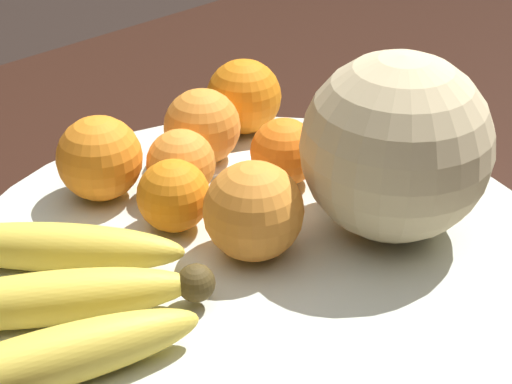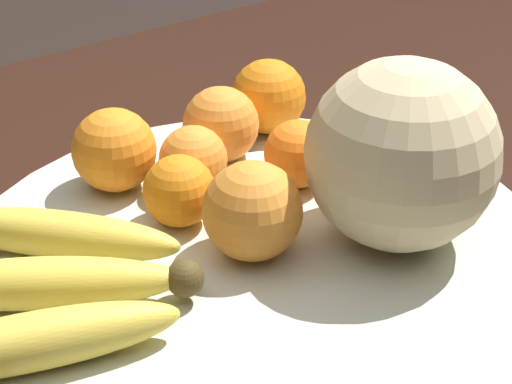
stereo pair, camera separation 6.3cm
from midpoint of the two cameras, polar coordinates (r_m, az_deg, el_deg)
kitchen_table at (r=0.71m, az=1.83°, el=-11.46°), size 1.53×0.99×0.77m
fruit_bowl at (r=0.66m, az=2.73°, el=-4.31°), size 0.47×0.47×0.01m
melon at (r=0.64m, az=12.48°, el=2.37°), size 0.15×0.15×0.15m
banana_bunch at (r=0.60m, az=-10.91°, el=-6.20°), size 0.24×0.23×0.04m
orange_front_left at (r=0.71m, az=-1.70°, el=2.09°), size 0.06×0.06×0.06m
orange_front_right at (r=0.72m, az=5.30°, el=2.47°), size 0.06×0.06×0.06m
orange_mid_center at (r=0.67m, az=-2.49°, el=-0.01°), size 0.06×0.06×0.06m
orange_back_left at (r=0.72m, az=-7.00°, el=2.73°), size 0.07×0.07×0.07m
orange_back_right at (r=0.76m, az=0.00°, el=4.46°), size 0.07×0.07×0.07m
orange_top_small at (r=0.63m, az=2.67°, el=-1.39°), size 0.08×0.08×0.08m
orange_side_extra at (r=0.81m, az=3.06°, el=6.32°), size 0.07×0.07×0.07m
produce_tag at (r=0.77m, az=3.40°, el=2.00°), size 0.09×0.07×0.00m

